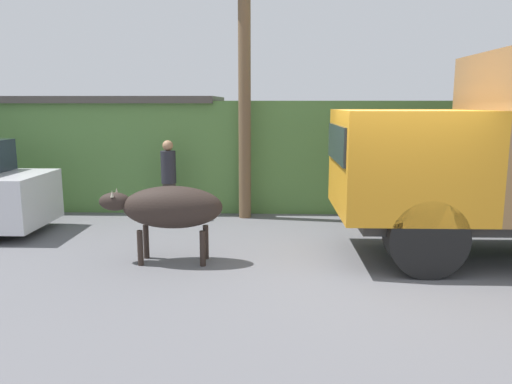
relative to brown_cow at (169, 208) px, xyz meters
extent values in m
plane|color=slate|center=(3.35, -0.49, -0.87)|extent=(60.00, 60.00, 0.00)
cube|color=#568442|center=(3.35, 6.43, 0.39)|extent=(32.00, 5.77, 2.53)
cube|color=#C6B793|center=(-2.51, 4.77, 0.36)|extent=(5.28, 2.40, 2.47)
cube|color=#4C4742|center=(-2.51, 4.77, 1.68)|extent=(5.58, 2.70, 0.16)
cube|color=orange|center=(3.71, 0.42, 0.69)|extent=(2.15, 2.27, 1.62)
cube|color=#232D38|center=(2.61, 0.42, 0.98)|extent=(0.04, 1.93, 0.57)
cylinder|color=black|center=(3.81, -0.47, -0.30)|extent=(1.14, 0.50, 1.14)
ellipsoid|color=#2D231E|center=(0.05, 0.00, 0.01)|extent=(1.56, 0.66, 0.66)
ellipsoid|color=#2D231E|center=(-0.85, 0.00, 0.09)|extent=(0.49, 0.29, 0.29)
cone|color=#B7AD93|center=(-0.85, -0.11, 0.24)|extent=(0.06, 0.06, 0.11)
cone|color=#B7AD93|center=(-0.85, 0.11, 0.24)|extent=(0.06, 0.06, 0.11)
cylinder|color=#2D231E|center=(-0.43, -0.18, -0.60)|extent=(0.09, 0.09, 0.55)
cylinder|color=#2D231E|center=(-0.43, 0.18, -0.60)|extent=(0.09, 0.09, 0.55)
cylinder|color=#2D231E|center=(0.53, -0.18, -0.60)|extent=(0.09, 0.09, 0.55)
cylinder|color=#2D231E|center=(0.53, 0.18, -0.60)|extent=(0.09, 0.09, 0.55)
cube|color=#38332D|center=(-0.63, 2.97, -0.48)|extent=(0.31, 0.24, 0.79)
cylinder|color=#26262D|center=(-0.63, 2.97, 0.26)|extent=(0.39, 0.39, 0.69)
sphere|color=#A87A56|center=(-0.63, 2.97, 0.72)|extent=(0.23, 0.23, 0.23)
cylinder|color=brown|center=(1.00, 3.19, 1.87)|extent=(0.26, 0.26, 5.49)
camera|label=1|loc=(1.60, -7.52, 1.59)|focal=35.00mm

